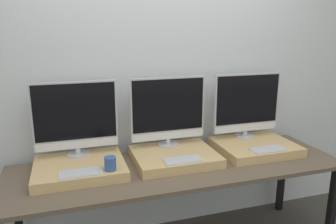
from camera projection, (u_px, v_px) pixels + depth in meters
wall_back at (161, 80)px, 2.65m from camera, size 8.00×0.04×2.60m
workbench at (178, 173)px, 2.40m from camera, size 2.42×0.74×0.74m
wooden_riser_left at (80, 168)px, 2.26m from camera, size 0.61×0.51×0.07m
monitor_left at (76, 118)px, 2.33m from camera, size 0.59×0.17×0.54m
keyboard_left at (81, 173)px, 2.08m from camera, size 0.27×0.13×0.01m
mug at (110, 164)px, 2.13m from camera, size 0.08×0.08×0.09m
wooden_riser_center at (174, 156)px, 2.46m from camera, size 0.61×0.51×0.07m
monitor_center at (168, 110)px, 2.53m from camera, size 0.59×0.17×0.54m
keyboard_center at (183, 160)px, 2.28m from camera, size 0.27×0.13×0.01m
wooden_riser_right at (255, 147)px, 2.66m from camera, size 0.61×0.51×0.07m
monitor_right at (247, 104)px, 2.73m from camera, size 0.59×0.17×0.54m
keyboard_right at (268, 149)px, 2.48m from camera, size 0.27×0.13×0.01m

